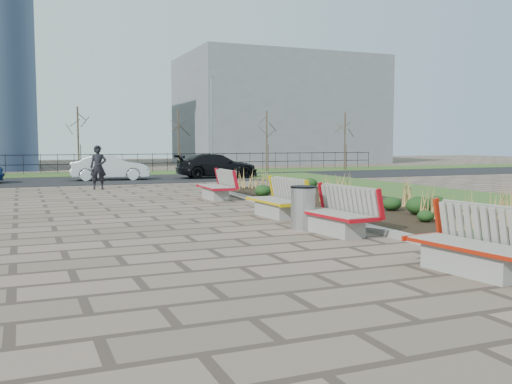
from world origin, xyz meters
name	(u,v)px	position (x,y,z in m)	size (l,w,h in m)	color
ground	(241,267)	(0.00, 0.00, 0.00)	(120.00, 120.00, 0.00)	#765F51
planting_bed	(385,211)	(6.25, 5.00, 0.05)	(4.50, 18.00, 0.10)	black
planting_curb	(311,214)	(3.92, 5.00, 0.07)	(0.16, 18.00, 0.15)	gray
grass_verge_near	(512,205)	(11.00, 5.00, 0.02)	(5.00, 38.00, 0.04)	#33511E
grass_verge_far	(77,174)	(0.00, 28.00, 0.02)	(80.00, 5.00, 0.04)	#33511E
road	(88,180)	(0.00, 22.00, 0.01)	(80.00, 7.00, 0.02)	black
bench_a	(472,241)	(3.00, -1.77, 0.50)	(0.90, 2.10, 1.00)	#AC200B
bench_b	(334,211)	(3.00, 2.27, 0.50)	(0.90, 2.10, 1.00)	red
bench_c	(275,198)	(3.00, 5.29, 0.50)	(0.90, 2.10, 1.00)	#E4B50C
bench_d	(215,185)	(3.00, 10.32, 0.50)	(0.90, 2.10, 1.00)	#B70C20
litter_bin	(303,208)	(2.69, 3.10, 0.48)	(0.56, 0.56, 0.97)	#B2B2B7
pedestrian	(98,167)	(-0.15, 16.32, 0.92)	(0.67, 0.44, 1.84)	black
car_silver	(110,167)	(1.11, 21.81, 0.67)	(1.38, 3.95, 1.30)	silver
car_black	(217,166)	(6.84, 21.52, 0.67)	(1.83, 4.51, 1.31)	black
tree_c	(78,141)	(0.00, 26.50, 2.04)	(1.40, 1.40, 4.00)	#4C3D2D
tree_d	(179,141)	(6.00, 26.50, 2.04)	(1.40, 1.40, 4.00)	#4C3D2D
tree_e	(267,141)	(12.00, 26.50, 2.04)	(1.40, 1.40, 4.00)	#4C3D2D
tree_f	(345,141)	(18.00, 26.50, 2.04)	(1.40, 1.40, 4.00)	#4C3D2D
lamp_east	(211,125)	(8.00, 26.00, 3.04)	(0.24, 0.60, 6.00)	gray
railing_fence	(74,163)	(0.00, 29.50, 0.64)	(44.00, 0.10, 1.20)	black
building_grey	(278,111)	(20.00, 42.00, 5.00)	(18.00, 12.00, 10.00)	slate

